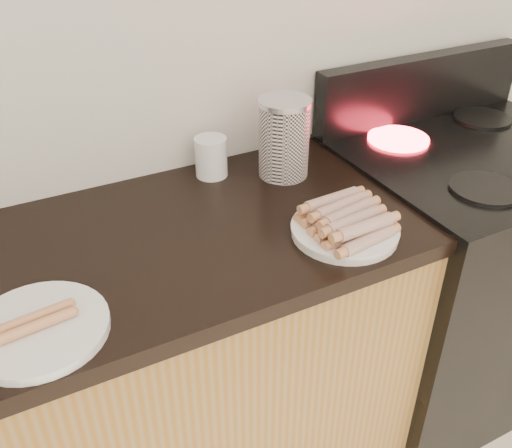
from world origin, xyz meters
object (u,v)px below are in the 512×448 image
main_plate (345,231)px  canister (284,138)px  stove (453,276)px  side_plate (38,329)px  mug (211,157)px

main_plate → canister: bearing=86.1°
stove → canister: canister is taller
side_plate → main_plate: bearing=0.7°
main_plate → canister: canister is taller
side_plate → canister: (0.69, 0.33, 0.10)m
canister → side_plate: bearing=-154.8°
stove → main_plate: main_plate is taller
canister → stove: bearing=-15.8°
mug → main_plate: bearing=-69.5°
main_plate → mug: (-0.15, 0.40, 0.05)m
side_plate → canister: canister is taller
mug → canister: bearing=-25.9°
side_plate → canister: bearing=25.2°
canister → mug: bearing=154.1°
stove → mug: (-0.74, 0.24, 0.50)m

